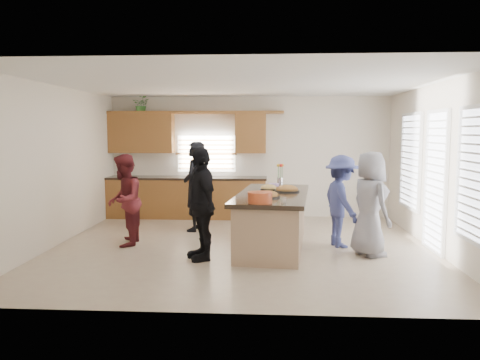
# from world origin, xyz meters

# --- Properties ---
(floor) EXTENTS (6.50, 6.50, 0.00)m
(floor) POSITION_xyz_m (0.00, 0.00, 0.00)
(floor) COLOR tan
(floor) RESTS_ON ground
(room_shell) EXTENTS (6.52, 6.02, 2.81)m
(room_shell) POSITION_xyz_m (0.00, 0.00, 1.90)
(room_shell) COLOR silver
(room_shell) RESTS_ON ground
(back_cabinetry) EXTENTS (4.08, 0.66, 2.46)m
(back_cabinetry) POSITION_xyz_m (-1.47, 2.73, 0.91)
(back_cabinetry) COLOR brown
(back_cabinetry) RESTS_ON ground
(right_wall_glazing) EXTENTS (0.06, 4.00, 2.25)m
(right_wall_glazing) POSITION_xyz_m (3.22, -0.13, 1.34)
(right_wall_glazing) COLOR white
(right_wall_glazing) RESTS_ON ground
(island) EXTENTS (1.43, 2.81, 0.95)m
(island) POSITION_xyz_m (0.54, -0.01, 0.45)
(island) COLOR tan
(island) RESTS_ON ground
(platter_front) EXTENTS (0.40, 0.40, 0.16)m
(platter_front) POSITION_xyz_m (0.45, -0.53, 0.98)
(platter_front) COLOR black
(platter_front) RESTS_ON island
(platter_mid) EXTENTS (0.44, 0.44, 0.18)m
(platter_mid) POSITION_xyz_m (0.79, 0.20, 0.98)
(platter_mid) COLOR black
(platter_mid) RESTS_ON island
(platter_back) EXTENTS (0.33, 0.33, 0.13)m
(platter_back) POSITION_xyz_m (0.47, 0.44, 0.98)
(platter_back) COLOR black
(platter_back) RESTS_ON island
(salad_bowl) EXTENTS (0.36, 0.36, 0.16)m
(salad_bowl) POSITION_xyz_m (0.34, -1.14, 1.04)
(salad_bowl) COLOR #B94721
(salad_bowl) RESTS_ON island
(clear_cup) EXTENTS (0.08, 0.08, 0.09)m
(clear_cup) POSITION_xyz_m (0.69, -1.13, 0.99)
(clear_cup) COLOR white
(clear_cup) RESTS_ON island
(plate_stack) EXTENTS (0.20, 0.20, 0.06)m
(plate_stack) POSITION_xyz_m (0.57, 0.96, 0.98)
(plate_stack) COLOR #C49CE3
(plate_stack) RESTS_ON island
(flower_vase) EXTENTS (0.14, 0.14, 0.42)m
(flower_vase) POSITION_xyz_m (0.69, 1.23, 1.17)
(flower_vase) COLOR silver
(flower_vase) RESTS_ON island
(potted_plant) EXTENTS (0.39, 0.35, 0.42)m
(potted_plant) POSITION_xyz_m (-2.48, 2.82, 2.61)
(potted_plant) COLOR #3C7E32
(potted_plant) RESTS_ON back_cabinetry
(woman_left_back) EXTENTS (0.50, 0.70, 1.80)m
(woman_left_back) POSITION_xyz_m (-1.02, 1.29, 0.90)
(woman_left_back) COLOR black
(woman_left_back) RESTS_ON ground
(woman_left_mid) EXTENTS (0.69, 0.84, 1.61)m
(woman_left_mid) POSITION_xyz_m (-2.06, -0.02, 0.80)
(woman_left_mid) COLOR maroon
(woman_left_mid) RESTS_ON ground
(woman_left_front) EXTENTS (0.81, 1.12, 1.76)m
(woman_left_front) POSITION_xyz_m (-0.58, -0.81, 0.88)
(woman_left_front) COLOR black
(woman_left_front) RESTS_ON ground
(woman_right_back) EXTENTS (0.83, 1.15, 1.60)m
(woman_right_back) POSITION_xyz_m (1.72, 0.14, 0.80)
(woman_right_back) COLOR #38407B
(woman_right_back) RESTS_ON ground
(woman_right_front) EXTENTS (0.80, 0.96, 1.69)m
(woman_right_front) POSITION_xyz_m (2.09, -0.43, 0.84)
(woman_right_front) COLOR gray
(woman_right_front) RESTS_ON ground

